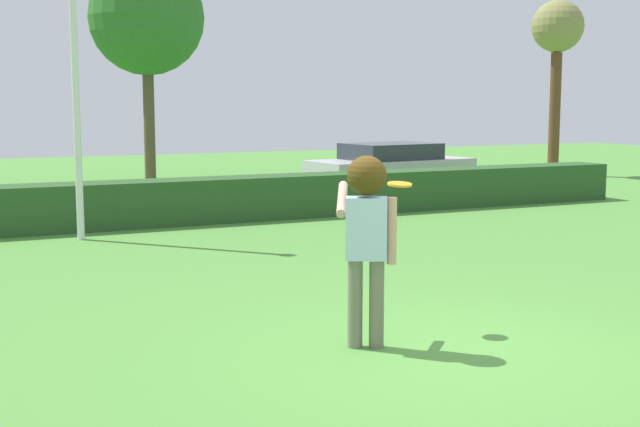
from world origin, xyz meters
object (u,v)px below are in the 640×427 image
lamppost (74,46)px  birch_tree (147,18)px  person (366,223)px  frisbee (400,184)px  parked_car_silver (391,166)px  maple_tree (557,35)px

lamppost → birch_tree: bearing=69.5°
birch_tree → person: bearing=-97.8°
lamppost → person: bearing=-80.3°
frisbee → birch_tree: size_ratio=0.04×
frisbee → birch_tree: 17.38m
lamppost → parked_car_silver: lamppost is taller
person → birch_tree: birch_tree is taller
parked_car_silver → maple_tree: 8.40m
person → lamppost: 7.96m
frisbee → lamppost: bearing=105.1°
maple_tree → birch_tree: size_ratio=0.85×
frisbee → maple_tree: maple_tree is taller
frisbee → birch_tree: bearing=84.1°
lamppost → parked_car_silver: size_ratio=1.31×
person → parked_car_silver: bearing=59.0°
frisbee → person: bearing=-143.0°
person → lamppost: bearing=99.7°
frisbee → maple_tree: bearing=45.0°
lamppost → frisbee: bearing=-74.9°
person → lamppost: size_ratio=0.32×
birch_tree → maple_tree: bearing=-16.0°
birch_tree → frisbee: bearing=-95.9°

